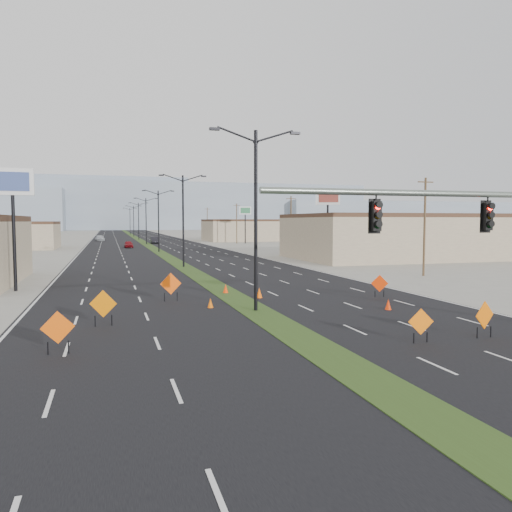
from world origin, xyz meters
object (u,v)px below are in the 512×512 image
object	(u,v)px
construction_sign_0	(58,329)
pole_sign_east_far	(245,214)
streetlight_6	(130,220)
construction_sign_2	(171,285)
cone_2	(388,305)
construction_sign_3	(421,323)
construction_sign_4	(485,317)
streetlight_2	(158,219)
streetlight_4	(139,220)
car_left	(129,244)
cone_3	(226,289)
streetlight_5	(134,220)
pole_sign_east_near	(328,203)
construction_sign_1	(103,305)
streetlight_3	(146,219)
cone_1	(259,293)
streetlight_0	(256,214)
car_mid	(154,240)
car_far	(100,238)
construction_sign_5	(380,284)
pole_sign_west	(12,192)
cone_0	(210,303)

from	to	relation	value
construction_sign_0	pole_sign_east_far	world-z (taller)	pole_sign_east_far
streetlight_6	construction_sign_2	distance (m)	163.38
construction_sign_0	cone_2	distance (m)	17.74
construction_sign_3	construction_sign_4	distance (m)	3.16
streetlight_2	streetlight_4	distance (m)	56.00
car_left	cone_3	distance (m)	63.57
streetlight_5	pole_sign_east_near	xyz separation A→B (m)	(17.60, -111.08, 1.86)
construction_sign_1	construction_sign_3	size ratio (longest dim) A/B	1.21
streetlight_3	streetlight_4	bearing A→B (deg)	90.00
cone_1	cone_3	world-z (taller)	cone_1
construction_sign_0	construction_sign_2	world-z (taller)	construction_sign_2
streetlight_4	streetlight_0	bearing A→B (deg)	-90.00
streetlight_0	car_mid	bearing A→B (deg)	88.69
cone_1	construction_sign_2	bearing A→B (deg)	177.35
car_far	cone_1	bearing A→B (deg)	-90.58
construction_sign_1	pole_sign_east_far	distance (m)	90.08
streetlight_5	construction_sign_5	xyz separation A→B (m)	(9.29, -137.47, -4.55)
construction_sign_5	construction_sign_4	bearing A→B (deg)	-73.77
construction_sign_2	pole_sign_west	distance (m)	14.25
pole_sign_east_far	construction_sign_5	bearing A→B (deg)	-90.40
streetlight_0	pole_sign_east_near	xyz separation A→B (m)	(17.60, 28.92, 1.86)
streetlight_0	cone_0	world-z (taller)	streetlight_0
construction_sign_0	construction_sign_1	world-z (taller)	construction_sign_1
streetlight_6	cone_0	xyz separation A→B (m)	(-2.24, -166.29, -5.13)
car_mid	cone_3	size ratio (longest dim) A/B	7.06
streetlight_2	streetlight_5	xyz separation A→B (m)	(0.00, 84.00, 0.00)
streetlight_6	cone_2	distance (m)	170.02
car_left	construction_sign_0	xyz separation A→B (m)	(-5.48, -77.21, 0.33)
construction_sign_5	cone_2	world-z (taller)	construction_sign_5
construction_sign_0	construction_sign_5	xyz separation A→B (m)	(19.03, 9.16, -0.11)
streetlight_3	streetlight_6	xyz separation A→B (m)	(0.00, 84.00, 0.00)
construction_sign_1	cone_0	size ratio (longest dim) A/B	3.04
car_mid	construction_sign_0	bearing A→B (deg)	-95.76
streetlight_0	construction_sign_4	distance (m)	12.60
streetlight_5	pole_sign_east_far	bearing A→B (deg)	-68.97
construction_sign_2	cone_1	distance (m)	5.77
construction_sign_4	car_left	bearing A→B (deg)	83.21
construction_sign_1	construction_sign_5	size ratio (longest dim) A/B	1.17
streetlight_6	cone_1	bearing A→B (deg)	-89.45
construction_sign_0	construction_sign_4	distance (m)	17.51
streetlight_2	streetlight_6	xyz separation A→B (m)	(0.00, 112.00, 0.00)
pole_sign_east_far	streetlight_2	bearing A→B (deg)	-120.69
streetlight_6	pole_sign_east_far	xyz separation A→B (m)	(21.96, -85.12, 1.34)
construction_sign_2	pole_sign_east_near	xyz separation A→B (m)	(21.76, 24.18, 6.21)
streetlight_5	construction_sign_0	distance (m)	147.02
streetlight_5	construction_sign_1	world-z (taller)	streetlight_5
streetlight_4	construction_sign_1	distance (m)	114.21
cone_1	construction_sign_3	bearing A→B (deg)	-77.93
car_mid	cone_0	world-z (taller)	car_mid
cone_3	pole_sign_east_near	xyz separation A→B (m)	(17.68, 21.77, 6.95)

